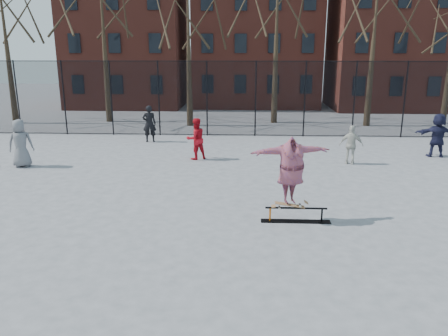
{
  "coord_description": "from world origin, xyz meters",
  "views": [
    {
      "loc": [
        0.66,
        -10.42,
        4.52
      ],
      "look_at": [
        0.08,
        1.5,
        1.29
      ],
      "focal_mm": 35.0,
      "sensor_mm": 36.0,
      "label": 1
    }
  ],
  "objects_px": {
    "bystander_white": "(351,145)",
    "skater": "(291,171)",
    "bystander_navy": "(438,135)",
    "bystander_black": "(149,124)",
    "skate_rail": "(296,216)",
    "bystander_red": "(196,139)",
    "bystander_extra": "(21,143)",
    "skateboard": "(290,205)"
  },
  "relations": [
    {
      "from": "skater",
      "to": "bystander_navy",
      "type": "height_order",
      "value": "skater"
    },
    {
      "from": "skate_rail",
      "to": "bystander_white",
      "type": "xyz_separation_m",
      "value": [
        2.92,
        6.39,
        0.63
      ]
    },
    {
      "from": "bystander_black",
      "to": "bystander_navy",
      "type": "distance_m",
      "value": 13.43
    },
    {
      "from": "skater",
      "to": "bystander_red",
      "type": "distance_m",
      "value": 7.68
    },
    {
      "from": "skate_rail",
      "to": "bystander_black",
      "type": "xyz_separation_m",
      "value": [
        -6.24,
        10.44,
        0.76
      ]
    },
    {
      "from": "bystander_red",
      "to": "bystander_white",
      "type": "xyz_separation_m",
      "value": [
        6.41,
        -0.52,
        -0.09
      ]
    },
    {
      "from": "skater",
      "to": "bystander_red",
      "type": "relative_size",
      "value": 1.26
    },
    {
      "from": "skate_rail",
      "to": "bystander_red",
      "type": "distance_m",
      "value": 7.77
    },
    {
      "from": "skater",
      "to": "bystander_black",
      "type": "bearing_deg",
      "value": 103.37
    },
    {
      "from": "bystander_white",
      "to": "bystander_navy",
      "type": "xyz_separation_m",
      "value": [
        4.02,
        1.48,
        0.16
      ]
    },
    {
      "from": "bystander_white",
      "to": "bystander_extra",
      "type": "relative_size",
      "value": 0.83
    },
    {
      "from": "bystander_red",
      "to": "bystander_white",
      "type": "relative_size",
      "value": 1.11
    },
    {
      "from": "bystander_white",
      "to": "bystander_navy",
      "type": "height_order",
      "value": "bystander_navy"
    },
    {
      "from": "bystander_navy",
      "to": "bystander_extra",
      "type": "relative_size",
      "value": 1.0
    },
    {
      "from": "skateboard",
      "to": "bystander_navy",
      "type": "bearing_deg",
      "value": 47.87
    },
    {
      "from": "bystander_white",
      "to": "bystander_extra",
      "type": "bearing_deg",
      "value": 19.71
    },
    {
      "from": "bystander_black",
      "to": "bystander_red",
      "type": "xyz_separation_m",
      "value": [
        2.75,
        -3.54,
        -0.05
      ]
    },
    {
      "from": "skateboard",
      "to": "skater",
      "type": "relative_size",
      "value": 0.39
    },
    {
      "from": "skater",
      "to": "bystander_black",
      "type": "relative_size",
      "value": 1.2
    },
    {
      "from": "skater",
      "to": "skate_rail",
      "type": "bearing_deg",
      "value": -16.78
    },
    {
      "from": "skate_rail",
      "to": "skateboard",
      "type": "distance_m",
      "value": 0.35
    },
    {
      "from": "skate_rail",
      "to": "skater",
      "type": "bearing_deg",
      "value": 180.0
    },
    {
      "from": "bystander_white",
      "to": "bystander_black",
      "type": "bearing_deg",
      "value": -8.84
    },
    {
      "from": "skate_rail",
      "to": "bystander_black",
      "type": "bearing_deg",
      "value": 120.86
    },
    {
      "from": "bystander_extra",
      "to": "bystander_white",
      "type": "bearing_deg",
      "value": 167.94
    },
    {
      "from": "skate_rail",
      "to": "skater",
      "type": "height_order",
      "value": "skater"
    },
    {
      "from": "skate_rail",
      "to": "bystander_extra",
      "type": "distance_m",
      "value": 11.6
    },
    {
      "from": "skateboard",
      "to": "bystander_navy",
      "type": "height_order",
      "value": "bystander_navy"
    },
    {
      "from": "skater",
      "to": "skateboard",
      "type": "bearing_deg",
      "value": -106.78
    },
    {
      "from": "skate_rail",
      "to": "bystander_red",
      "type": "bearing_deg",
      "value": 116.8
    },
    {
      "from": "bystander_red",
      "to": "bystander_extra",
      "type": "relative_size",
      "value": 0.92
    },
    {
      "from": "skate_rail",
      "to": "skateboard",
      "type": "bearing_deg",
      "value": 180.0
    },
    {
      "from": "bystander_white",
      "to": "bystander_navy",
      "type": "bearing_deg",
      "value": -144.79
    },
    {
      "from": "skater",
      "to": "bystander_extra",
      "type": "distance_m",
      "value": 11.43
    },
    {
      "from": "skate_rail",
      "to": "bystander_red",
      "type": "relative_size",
      "value": 1.07
    },
    {
      "from": "skater",
      "to": "bystander_navy",
      "type": "xyz_separation_m",
      "value": [
        7.12,
        7.87,
        -0.47
      ]
    },
    {
      "from": "bystander_white",
      "to": "skater",
      "type": "bearing_deg",
      "value": 79.2
    },
    {
      "from": "skate_rail",
      "to": "bystander_extra",
      "type": "xyz_separation_m",
      "value": [
        -10.28,
        5.31,
        0.79
      ]
    },
    {
      "from": "skateboard",
      "to": "bystander_red",
      "type": "xyz_separation_m",
      "value": [
        -3.31,
        6.91,
        0.41
      ]
    },
    {
      "from": "bystander_navy",
      "to": "bystander_red",
      "type": "bearing_deg",
      "value": 13.97
    },
    {
      "from": "bystander_red",
      "to": "bystander_extra",
      "type": "height_order",
      "value": "bystander_extra"
    },
    {
      "from": "skate_rail",
      "to": "bystander_navy",
      "type": "bearing_deg",
      "value": 48.58
    }
  ]
}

